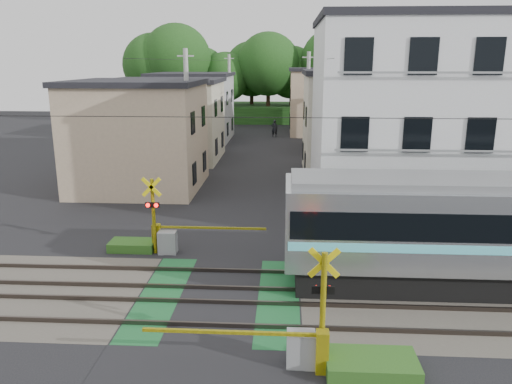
# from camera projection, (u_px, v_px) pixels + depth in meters

# --- Properties ---
(ground) EXTENTS (120.00, 120.00, 0.00)m
(ground) POSITION_uv_depth(u_px,v_px,m) (219.00, 296.00, 15.99)
(ground) COLOR black
(track_bed) EXTENTS (120.00, 120.00, 0.14)m
(track_bed) POSITION_uv_depth(u_px,v_px,m) (219.00, 295.00, 15.98)
(track_bed) COLOR #47423A
(track_bed) RESTS_ON ground
(crossing_signal_near) EXTENTS (4.74, 0.65, 3.09)m
(crossing_signal_near) POSITION_uv_depth(u_px,v_px,m) (305.00, 341.00, 12.13)
(crossing_signal_near) COLOR yellow
(crossing_signal_near) RESTS_ON ground
(crossing_signal_far) EXTENTS (4.74, 0.65, 3.09)m
(crossing_signal_far) POSITION_uv_depth(u_px,v_px,m) (166.00, 236.00, 19.49)
(crossing_signal_far) COLOR yellow
(crossing_signal_far) RESTS_ON ground
(apartment_block) EXTENTS (10.20, 8.36, 9.30)m
(apartment_block) POSITION_uv_depth(u_px,v_px,m) (423.00, 120.00, 23.49)
(apartment_block) COLOR white
(apartment_block) RESTS_ON ground
(houses_row) EXTENTS (22.07, 31.35, 6.80)m
(houses_row) POSITION_uv_depth(u_px,v_px,m) (264.00, 114.00, 40.18)
(houses_row) COLOR tan
(houses_row) RESTS_ON ground
(tree_hill) EXTENTS (40.00, 13.42, 11.86)m
(tree_hill) POSITION_uv_depth(u_px,v_px,m) (271.00, 74.00, 60.98)
(tree_hill) COLOR #1E4818
(tree_hill) RESTS_ON ground
(catenary) EXTENTS (60.00, 5.04, 7.00)m
(catenary) POSITION_uv_depth(u_px,v_px,m) (419.00, 187.00, 14.74)
(catenary) COLOR #2D2D33
(catenary) RESTS_ON ground
(utility_poles) EXTENTS (7.90, 42.00, 8.00)m
(utility_poles) POSITION_uv_depth(u_px,v_px,m) (245.00, 106.00, 37.23)
(utility_poles) COLOR #A5A5A0
(utility_poles) RESTS_ON ground
(pedestrian) EXTENTS (0.63, 0.42, 1.72)m
(pedestrian) POSITION_uv_depth(u_px,v_px,m) (274.00, 128.00, 49.75)
(pedestrian) COLOR black
(pedestrian) RESTS_ON ground
(weed_patches) EXTENTS (10.25, 8.80, 0.40)m
(weed_patches) POSITION_uv_depth(u_px,v_px,m) (274.00, 294.00, 15.75)
(weed_patches) COLOR #2D5E1E
(weed_patches) RESTS_ON ground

